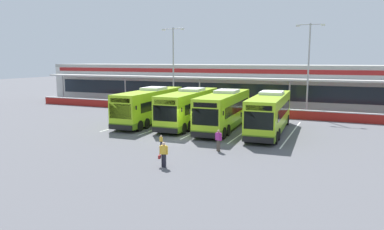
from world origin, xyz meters
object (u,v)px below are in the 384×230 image
pedestrian_with_handbag (163,154)px  lamp_post_west (173,63)px  coach_bus_left_centre (189,108)px  coach_bus_centre (224,111)px  pedestrian_child (161,141)px  coach_bus_right_centre (270,113)px  pedestrian_in_dark_coat (218,140)px  lamp_post_centre (309,64)px  coach_bus_leftmost (150,106)px

pedestrian_with_handbag → lamp_post_west: size_ratio=0.15×
coach_bus_left_centre → coach_bus_centre: (4.00, -0.52, 0.00)m
pedestrian_child → coach_bus_right_centre: bearing=55.6°
pedestrian_in_dark_coat → lamp_post_west: 23.98m
coach_bus_right_centre → lamp_post_centre: 12.85m
coach_bus_left_centre → pedestrian_in_dark_coat: (6.39, -9.16, -0.91)m
pedestrian_child → lamp_post_west: 22.71m
coach_bus_left_centre → coach_bus_centre: size_ratio=1.00×
coach_bus_right_centre → pedestrian_with_handbag: size_ratio=7.57×
coach_bus_right_centre → pedestrian_in_dark_coat: coach_bus_right_centre is taller
coach_bus_leftmost → pedestrian_child: (6.45, -9.62, -1.24)m
lamp_post_west → pedestrian_in_dark_coat: bearing=-55.8°
coach_bus_leftmost → coach_bus_right_centre: size_ratio=1.00×
coach_bus_leftmost → coach_bus_centre: (8.42, -0.14, 0.00)m
pedestrian_in_dark_coat → lamp_post_centre: size_ratio=0.15×
coach_bus_leftmost → pedestrian_with_handbag: bearing=-57.4°
coach_bus_centre → coach_bus_right_centre: same height
pedestrian_in_dark_coat → pedestrian_child: 4.46m
pedestrian_with_handbag → coach_bus_right_centre: bearing=73.9°
coach_bus_leftmost → pedestrian_with_handbag: size_ratio=7.57×
coach_bus_left_centre → lamp_post_centre: 16.13m
coach_bus_left_centre → pedestrian_in_dark_coat: coach_bus_left_centre is taller
coach_bus_centre → lamp_post_west: (-10.75, 10.67, 4.50)m
coach_bus_left_centre → pedestrian_with_handbag: (4.49, -14.32, -0.93)m
coach_bus_right_centre → pedestrian_with_handbag: (-3.98, -13.74, -0.93)m
coach_bus_leftmost → lamp_post_west: lamp_post_west is taller
coach_bus_centre → coach_bus_right_centre: (4.47, -0.06, 0.00)m
coach_bus_leftmost → lamp_post_centre: (15.06, 11.64, 4.50)m
coach_bus_left_centre → pedestrian_in_dark_coat: size_ratio=7.57×
pedestrian_in_dark_coat → coach_bus_left_centre: bearing=124.9°
pedestrian_in_dark_coat → coach_bus_leftmost: bearing=140.9°
lamp_post_centre → coach_bus_right_centre: bearing=-100.4°
pedestrian_child → coach_bus_left_centre: bearing=101.4°
coach_bus_leftmost → lamp_post_centre: lamp_post_centre is taller
coach_bus_left_centre → pedestrian_child: 10.28m
pedestrian_child → pedestrian_in_dark_coat: bearing=10.9°
coach_bus_centre → pedestrian_with_handbag: (0.50, -13.80, -0.93)m
pedestrian_with_handbag → lamp_post_centre: (6.14, 25.58, 5.43)m
coach_bus_leftmost → lamp_post_west: (-2.33, 10.53, 4.50)m
pedestrian_child → lamp_post_west: bearing=113.5°
coach_bus_leftmost → pedestrian_in_dark_coat: size_ratio=7.57×
coach_bus_leftmost → pedestrian_with_handbag: 16.57m
coach_bus_centre → pedestrian_with_handbag: size_ratio=7.57×
coach_bus_centre → pedestrian_with_handbag: coach_bus_centre is taller
coach_bus_centre → coach_bus_leftmost: bearing=179.1°
coach_bus_leftmost → pedestrian_child: 11.65m
lamp_post_west → lamp_post_centre: bearing=3.7°
coach_bus_right_centre → lamp_post_west: 19.16m
coach_bus_centre → pedestrian_in_dark_coat: bearing=-74.5°
coach_bus_leftmost → coach_bus_left_centre: (4.42, 0.38, 0.00)m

